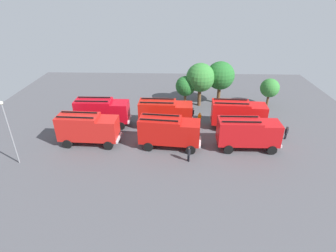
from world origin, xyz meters
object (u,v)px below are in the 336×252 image
Objects in this scene: lamppost at (9,129)px; fire_truck_0 at (88,128)px; firefighter_1 at (189,153)px; tree_1 at (200,78)px; fire_truck_5 at (238,113)px; tree_2 at (220,76)px; tree_3 at (270,88)px; firefighter_0 at (235,130)px; firefighter_3 at (286,132)px; fire_truck_1 at (169,131)px; fire_truck_2 at (248,132)px; traffic_cone_0 at (145,116)px; fire_truck_4 at (165,112)px; tree_0 at (186,86)px; firefighter_4 at (200,118)px; fire_truck_3 at (102,111)px; firefighter_2 at (193,113)px.

fire_truck_0 is at bearing 33.15° from lamppost.
tree_1 is (2.21, 15.63, 3.56)m from firefighter_1.
tree_2 reaches higher than fire_truck_5.
tree_3 reaches higher than firefighter_1.
firefighter_0 is at bearing -68.87° from tree_1.
tree_1 reaches higher than firefighter_3.
fire_truck_1 is 1.09× the size of tree_2.
fire_truck_2 is 3.27m from firefighter_0.
tree_1 is at bearing 31.13° from traffic_cone_0.
fire_truck_4 and fire_truck_5 have the same top height.
lamppost is (-18.37, -16.43, 0.94)m from tree_0.
tree_1 is 3.38m from tree_2.
fire_truck_1 is 4.62× the size of firefighter_0.
firefighter_1 is 1.11× the size of firefighter_4.
tree_0 is 2.61m from tree_1.
fire_truck_3 reaches higher than firefighter_1.
firefighter_4 is at bearing -87.64° from firefighter_0.
fire_truck_4 is 9.71× the size of traffic_cone_0.
firefighter_4 is 7.10m from tree_0.
lamppost is (-25.24, -3.78, 2.02)m from fire_truck_2.
firefighter_3 is (15.17, -2.77, -1.22)m from fire_truck_4.
fire_truck_0 is 0.98× the size of fire_truck_1.
firefighter_3 is (14.52, 2.33, -1.22)m from fire_truck_1.
tree_2 is at bearing -136.37° from firefighter_0.
tree_0 is 0.71× the size of tree_1.
tree_2 is 9.11× the size of traffic_cone_0.
firefighter_1 is 12.26m from traffic_cone_0.
lamppost is (-23.81, -17.64, -0.41)m from tree_2.
tree_0 is 5.73m from tree_2.
traffic_cone_0 is at bearing 24.27° from fire_truck_3.
firefighter_2 is (-5.91, 7.76, -1.22)m from fire_truck_2.
fire_truck_0 is 4.38× the size of firefighter_2.
fire_truck_4 is 4.34× the size of firefighter_3.
fire_truck_0 is 1.62× the size of tree_3.
fire_truck_3 is 1.50× the size of tree_0.
tree_2 is (-1.33, 8.68, 2.43)m from fire_truck_5.
lamppost reaches higher than fire_truck_4.
fire_truck_4 is 4.78m from firefighter_2.
fire_truck_3 is at bearing -179.94° from fire_truck_4.
fire_truck_4 is 1.07× the size of tree_2.
tree_3 is (13.05, 0.15, -0.21)m from tree_0.
fire_truck_2 reaches higher than firefighter_2.
firefighter_4 is at bearing 128.87° from fire_truck_2.
tree_0 reaches higher than fire_truck_4.
firefighter_1 is (-6.85, -2.86, -1.13)m from fire_truck_2.
lamppost is (-6.54, -4.27, 2.02)m from fire_truck_0.
fire_truck_4 is 8.56m from firefighter_1.
fire_truck_2 and fire_truck_3 have the same top height.
fire_truck_3 reaches higher than traffic_cone_0.
fire_truck_1 is 1.03× the size of lamppost.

